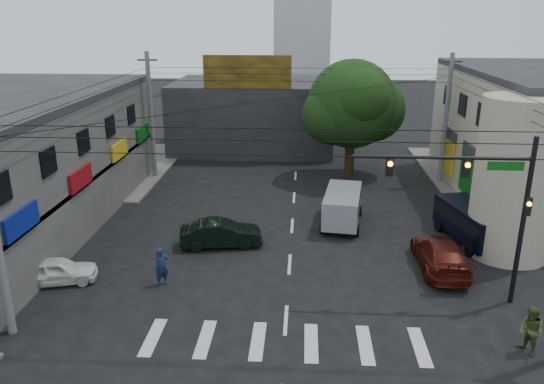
# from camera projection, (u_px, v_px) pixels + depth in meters

# --- Properties ---
(ground) EXTENTS (160.00, 160.00, 0.00)m
(ground) POSITION_uv_depth(u_px,v_px,m) (288.00, 284.00, 24.08)
(ground) COLOR black
(ground) RESTS_ON ground
(sidewalk_far_left) EXTENTS (16.00, 16.00, 0.15)m
(sidewalk_far_left) POSITION_uv_depth(u_px,v_px,m) (70.00, 167.00, 42.13)
(sidewalk_far_left) COLOR #514F4C
(sidewalk_far_left) RESTS_ON ground
(sidewalk_far_right) EXTENTS (16.00, 16.00, 0.15)m
(sidewalk_far_right) POSITION_uv_depth(u_px,v_px,m) (534.00, 175.00, 40.04)
(sidewalk_far_right) COLOR #514F4C
(sidewalk_far_right) RESTS_ON ground
(corner_column) EXTENTS (4.00, 4.00, 8.00)m
(corner_column) POSITION_uv_depth(u_px,v_px,m) (516.00, 179.00, 25.95)
(corner_column) COLOR gray
(corner_column) RESTS_ON ground
(building_far) EXTENTS (14.00, 10.00, 6.00)m
(building_far) POSITION_uv_depth(u_px,v_px,m) (254.00, 115.00, 47.95)
(building_far) COLOR #232326
(building_far) RESTS_ON ground
(billboard) EXTENTS (7.00, 0.30, 2.60)m
(billboard) POSITION_uv_depth(u_px,v_px,m) (247.00, 72.00, 41.95)
(billboard) COLOR olive
(billboard) RESTS_ON building_far
(street_tree) EXTENTS (6.40, 6.40, 8.70)m
(street_tree) POSITION_uv_depth(u_px,v_px,m) (352.00, 104.00, 38.19)
(street_tree) COLOR black
(street_tree) RESTS_ON ground
(traffic_gantry) EXTENTS (7.10, 0.35, 7.20)m
(traffic_gantry) POSITION_uv_depth(u_px,v_px,m) (484.00, 194.00, 21.14)
(traffic_gantry) COLOR black
(traffic_gantry) RESTS_ON ground
(utility_pole_far_left) EXTENTS (0.32, 0.32, 9.20)m
(utility_pole_far_left) POSITION_uv_depth(u_px,v_px,m) (151.00, 117.00, 38.36)
(utility_pole_far_left) COLOR #59595B
(utility_pole_far_left) RESTS_ON ground
(utility_pole_far_right) EXTENTS (0.32, 0.32, 9.20)m
(utility_pole_far_right) POSITION_uv_depth(u_px,v_px,m) (446.00, 120.00, 37.14)
(utility_pole_far_right) COLOR #59595B
(utility_pole_far_right) RESTS_ON ground
(dark_sedan) EXTENTS (2.96, 4.79, 1.41)m
(dark_sedan) POSITION_uv_depth(u_px,v_px,m) (221.00, 234.00, 27.83)
(dark_sedan) COLOR black
(dark_sedan) RESTS_ON ground
(white_compact) EXTENTS (3.18, 4.24, 1.20)m
(white_compact) POSITION_uv_depth(u_px,v_px,m) (57.00, 271.00, 24.02)
(white_compact) COLOR white
(white_compact) RESTS_ON ground
(maroon_sedan) EXTENTS (2.11, 5.13, 1.48)m
(maroon_sedan) POSITION_uv_depth(u_px,v_px,m) (440.00, 254.00, 25.33)
(maroon_sedan) COLOR #46110A
(maroon_sedan) RESTS_ON ground
(silver_minivan) EXTENTS (5.14, 3.21, 1.98)m
(silver_minivan) POSITION_uv_depth(u_px,v_px,m) (342.00, 208.00, 30.66)
(silver_minivan) COLOR #A4A7AC
(silver_minivan) RESTS_ON ground
(navy_van) EXTENTS (5.76, 4.05, 1.97)m
(navy_van) POSITION_uv_depth(u_px,v_px,m) (471.00, 225.00, 28.23)
(navy_van) COLOR black
(navy_van) RESTS_ON ground
(traffic_officer) EXTENTS (1.07, 1.07, 1.78)m
(traffic_officer) POSITION_uv_depth(u_px,v_px,m) (162.00, 267.00, 23.72)
(traffic_officer) COLOR #122040
(traffic_officer) RESTS_ON ground
(pedestrian_olive) EXTENTS (1.43, 1.38, 1.87)m
(pedestrian_olive) POSITION_uv_depth(u_px,v_px,m) (531.00, 331.00, 18.86)
(pedestrian_olive) COLOR #394720
(pedestrian_olive) RESTS_ON ground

